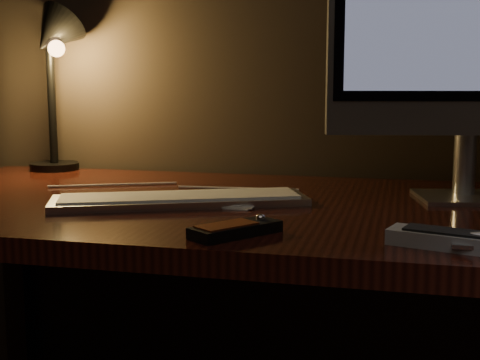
% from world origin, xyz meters
% --- Properties ---
extents(desk, '(1.60, 0.75, 0.75)m').
position_xyz_m(desk, '(0.00, 1.93, 0.62)').
color(desk, '#3B140D').
rests_on(desk, ground).
extents(monitor, '(0.55, 0.19, 0.58)m').
position_xyz_m(monitor, '(0.38, 1.98, 1.09)').
color(monitor, silver).
rests_on(monitor, desk).
extents(keyboard, '(0.50, 0.32, 0.02)m').
position_xyz_m(keyboard, '(-0.15, 1.80, 0.76)').
color(keyboard, silver).
rests_on(keyboard, desk).
extents(media_remote, '(0.13, 0.15, 0.03)m').
position_xyz_m(media_remote, '(0.01, 1.58, 0.76)').
color(media_remote, black).
rests_on(media_remote, desk).
extents(tv_remote, '(0.23, 0.12, 0.03)m').
position_xyz_m(tv_remote, '(0.35, 1.57, 0.76)').
color(tv_remote, '#9DA0A2').
rests_on(tv_remote, desk).
extents(papers, '(0.14, 0.10, 0.01)m').
position_xyz_m(papers, '(-0.07, 1.82, 0.75)').
color(papers, white).
rests_on(papers, desk).
extents(desk_lamp, '(0.19, 0.21, 0.43)m').
position_xyz_m(desk_lamp, '(-0.61, 2.15, 1.04)').
color(desk_lamp, black).
rests_on(desk_lamp, desk).
extents(cable, '(0.53, 0.13, 0.00)m').
position_xyz_m(cable, '(-0.23, 1.97, 0.75)').
color(cable, white).
rests_on(cable, desk).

